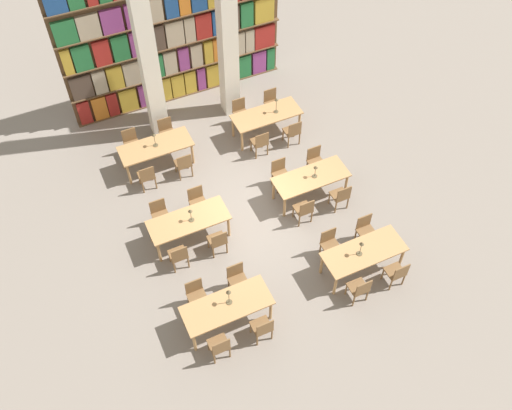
{
  "coord_description": "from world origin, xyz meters",
  "views": [
    {
      "loc": [
        -3.77,
        -8.38,
        11.82
      ],
      "look_at": [
        0.0,
        -0.27,
        0.7
      ],
      "focal_mm": 40.0,
      "sensor_mm": 36.0,
      "label": 1
    }
  ],
  "objects_px": {
    "chair_6": "(397,273)",
    "reading_table_2": "(189,222)",
    "chair_19": "(167,132)",
    "chair_23": "(272,102)",
    "desk_lamp_2": "(191,213)",
    "chair_21": "(240,112)",
    "chair_5": "(330,244)",
    "chair_8": "(179,255)",
    "desk_lamp_4": "(154,137)",
    "reading_table_5": "(266,116)",
    "desk_lamp_3": "(315,169)",
    "chair_0": "(220,346)",
    "desk_lamp_1": "(361,246)",
    "chair_2": "(263,328)",
    "chair_16": "(147,176)",
    "chair_12": "(304,209)",
    "chair_18": "(184,164)",
    "chair_10": "(218,241)",
    "desk_lamp_0": "(229,295)",
    "reading_table_0": "(227,307)",
    "chair_14": "(341,196)",
    "chair_1": "(196,295)",
    "chair_3": "(237,278)",
    "pillar_center": "(227,24)",
    "chair_11": "(197,201)",
    "chair_22": "(293,131)",
    "chair_20": "(260,142)",
    "pillar_left": "(145,45)",
    "desk_lamp_5": "(276,103)",
    "reading_table_3": "(311,179)",
    "chair_13": "(280,173)",
    "chair_17": "(131,143)",
    "reading_table_4": "(156,148)",
    "chair_15": "(315,161)",
    "chair_4": "(360,289)"
  },
  "relations": [
    {
      "from": "chair_6",
      "to": "chair_19",
      "type": "bearing_deg",
      "value": 116.1
    },
    {
      "from": "chair_1",
      "to": "chair_12",
      "type": "bearing_deg",
      "value": -161.2
    },
    {
      "from": "chair_12",
      "to": "reading_table_5",
      "type": "xyz_separation_m",
      "value": [
        0.53,
        3.34,
        0.2
      ]
    },
    {
      "from": "pillar_center",
      "to": "chair_3",
      "type": "height_order",
      "value": "pillar_center"
    },
    {
      "from": "chair_17",
      "to": "chair_19",
      "type": "height_order",
      "value": "same"
    },
    {
      "from": "chair_21",
      "to": "chair_23",
      "type": "relative_size",
      "value": 1.0
    },
    {
      "from": "chair_4",
      "to": "desk_lamp_2",
      "type": "distance_m",
      "value": 4.35
    },
    {
      "from": "desk_lamp_2",
      "to": "desk_lamp_4",
      "type": "height_order",
      "value": "desk_lamp_4"
    },
    {
      "from": "chair_2",
      "to": "chair_16",
      "type": "height_order",
      "value": "same"
    },
    {
      "from": "chair_11",
      "to": "chair_12",
      "type": "xyz_separation_m",
      "value": [
        2.36,
        -1.4,
        0.0
      ]
    },
    {
      "from": "desk_lamp_1",
      "to": "chair_16",
      "type": "distance_m",
      "value": 5.99
    },
    {
      "from": "chair_2",
      "to": "desk_lamp_1",
      "type": "xyz_separation_m",
      "value": [
        2.78,
        0.62,
        0.6
      ]
    },
    {
      "from": "desk_lamp_4",
      "to": "reading_table_5",
      "type": "bearing_deg",
      "value": -2.33
    },
    {
      "from": "chair_17",
      "to": "pillar_center",
      "type": "bearing_deg",
      "value": -169.12
    },
    {
      "from": "chair_17",
      "to": "chair_0",
      "type": "bearing_deg",
      "value": 89.07
    },
    {
      "from": "desk_lamp_2",
      "to": "chair_21",
      "type": "relative_size",
      "value": 0.46
    },
    {
      "from": "chair_19",
      "to": "chair_18",
      "type": "bearing_deg",
      "value": 90.0
    },
    {
      "from": "desk_lamp_0",
      "to": "chair_18",
      "type": "height_order",
      "value": "desk_lamp_0"
    },
    {
      "from": "chair_3",
      "to": "chair_14",
      "type": "bearing_deg",
      "value": -161.5
    },
    {
      "from": "chair_8",
      "to": "desk_lamp_2",
      "type": "distance_m",
      "value": 1.04
    },
    {
      "from": "chair_0",
      "to": "desk_lamp_2",
      "type": "relative_size",
      "value": 2.16
    },
    {
      "from": "desk_lamp_3",
      "to": "chair_6",
      "type": "bearing_deg",
      "value": -82.29
    },
    {
      "from": "chair_19",
      "to": "chair_23",
      "type": "height_order",
      "value": "same"
    },
    {
      "from": "desk_lamp_0",
      "to": "chair_15",
      "type": "distance_m",
      "value": 5.07
    },
    {
      "from": "chair_1",
      "to": "desk_lamp_4",
      "type": "relative_size",
      "value": 1.99
    },
    {
      "from": "pillar_left",
      "to": "chair_2",
      "type": "relative_size",
      "value": 6.74
    },
    {
      "from": "desk_lamp_0",
      "to": "chair_18",
      "type": "xyz_separation_m",
      "value": [
        0.61,
        4.58,
        -0.62
      ]
    },
    {
      "from": "chair_6",
      "to": "reading_table_2",
      "type": "distance_m",
      "value": 5.12
    },
    {
      "from": "reading_table_2",
      "to": "chair_8",
      "type": "height_order",
      "value": "chair_8"
    },
    {
      "from": "desk_lamp_1",
      "to": "chair_19",
      "type": "distance_m",
      "value": 6.64
    },
    {
      "from": "chair_18",
      "to": "chair_10",
      "type": "bearing_deg",
      "value": -92.82
    },
    {
      "from": "pillar_center",
      "to": "reading_table_0",
      "type": "distance_m",
      "value": 7.6
    },
    {
      "from": "pillar_center",
      "to": "chair_2",
      "type": "distance_m",
      "value": 8.09
    },
    {
      "from": "reading_table_0",
      "to": "chair_14",
      "type": "distance_m",
      "value": 4.39
    },
    {
      "from": "desk_lamp_4",
      "to": "chair_22",
      "type": "xyz_separation_m",
      "value": [
        3.78,
        -0.82,
        -0.59
      ]
    },
    {
      "from": "chair_12",
      "to": "chair_5",
      "type": "bearing_deg",
      "value": -86.95
    },
    {
      "from": "chair_14",
      "to": "chair_13",
      "type": "bearing_deg",
      "value": 127.96
    },
    {
      "from": "chair_2",
      "to": "desk_lamp_5",
      "type": "relative_size",
      "value": 1.78
    },
    {
      "from": "pillar_center",
      "to": "chair_23",
      "type": "relative_size",
      "value": 6.74
    },
    {
      "from": "reading_table_3",
      "to": "chair_13",
      "type": "xyz_separation_m",
      "value": [
        -0.55,
        0.69,
        -0.2
      ]
    },
    {
      "from": "chair_21",
      "to": "chair_19",
      "type": "bearing_deg",
      "value": -3.26
    },
    {
      "from": "chair_8",
      "to": "desk_lamp_5",
      "type": "bearing_deg",
      "value": 38.02
    },
    {
      "from": "pillar_center",
      "to": "chair_11",
      "type": "height_order",
      "value": "pillar_center"
    },
    {
      "from": "chair_0",
      "to": "chair_16",
      "type": "distance_m",
      "value": 5.31
    },
    {
      "from": "chair_20",
      "to": "chair_21",
      "type": "relative_size",
      "value": 1.0
    },
    {
      "from": "reading_table_4",
      "to": "chair_16",
      "type": "relative_size",
      "value": 2.24
    },
    {
      "from": "chair_2",
      "to": "chair_21",
      "type": "distance_m",
      "value": 6.97
    },
    {
      "from": "desk_lamp_4",
      "to": "reading_table_5",
      "type": "distance_m",
      "value": 3.3
    },
    {
      "from": "desk_lamp_4",
      "to": "desk_lamp_1",
      "type": "bearing_deg",
      "value": -59.53
    },
    {
      "from": "chair_5",
      "to": "chair_8",
      "type": "bearing_deg",
      "value": -19.65
    }
  ]
}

